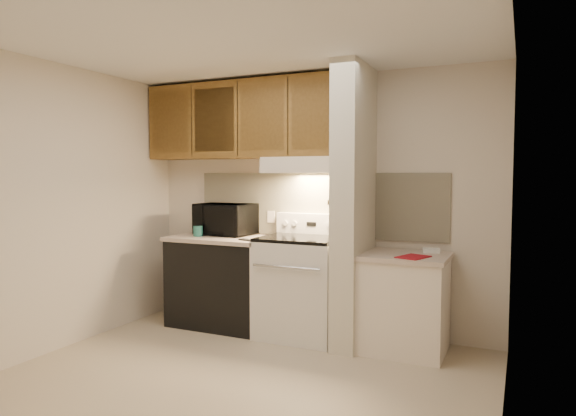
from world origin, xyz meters
The scene contains 50 objects.
floor centered at (0.00, 0.00, 0.00)m, with size 3.60×3.60×0.00m, color #BAA98D.
ceiling centered at (0.00, 0.00, 2.50)m, with size 3.60×3.60×0.00m, color white.
wall_back centered at (0.00, 1.50, 1.25)m, with size 3.60×0.02×2.50m, color beige.
wall_left centered at (-1.80, 0.00, 1.25)m, with size 0.02×3.00×2.50m, color beige.
wall_right centered at (1.80, 0.00, 1.25)m, with size 0.02×3.00×2.50m, color beige.
backsplash centered at (0.00, 1.49, 1.24)m, with size 2.60×0.02×0.63m, color beige.
range_body centered at (0.00, 1.16, 0.46)m, with size 0.76×0.65×0.92m, color silver.
oven_window centered at (0.00, 0.84, 0.50)m, with size 0.50×0.01×0.30m, color black.
oven_handle centered at (0.00, 0.80, 0.72)m, with size 0.02×0.02×0.65m, color silver.
cooktop centered at (0.00, 1.16, 0.94)m, with size 0.74×0.64×0.03m, color black.
range_backguard centered at (0.00, 1.44, 1.05)m, with size 0.76×0.08×0.20m, color silver.
range_display centered at (0.00, 1.40, 1.05)m, with size 0.10×0.01×0.04m, color black.
range_knob_left_outer centered at (-0.28, 1.40, 1.05)m, with size 0.05×0.05×0.02m, color silver.
range_knob_left_inner centered at (-0.18, 1.40, 1.05)m, with size 0.05×0.05×0.02m, color silver.
range_knob_right_inner centered at (0.18, 1.40, 1.05)m, with size 0.05×0.05×0.02m, color silver.
range_knob_right_outer centered at (0.28, 1.40, 1.05)m, with size 0.05×0.05×0.02m, color silver.
dishwasher_front centered at (-0.88, 1.17, 0.43)m, with size 1.00×0.63×0.87m, color black.
left_countertop centered at (-0.88, 1.17, 0.89)m, with size 1.04×0.67×0.04m, color #C5B09E.
spoon_rest centered at (-0.48, 0.97, 0.92)m, with size 0.19×0.06×0.01m, color black.
teal_jar centered at (-1.10, 1.06, 0.96)m, with size 0.10×0.10×0.11m, color #256E64.
outlet centered at (-0.48, 1.48, 1.10)m, with size 0.08×0.01×0.12m, color #F1E2CD.
microwave centered at (-0.93, 1.31, 1.07)m, with size 0.58×0.40×0.32m, color black.
partition_pillar centered at (0.51, 1.15, 1.25)m, with size 0.22×0.70×2.50m, color beige.
pillar_trim centered at (0.39, 1.15, 1.30)m, with size 0.01×0.70×0.04m, color brown.
knife_strip centered at (0.39, 1.10, 1.32)m, with size 0.02×0.42×0.04m, color black.
knife_blade_a centered at (0.38, 0.94, 1.22)m, with size 0.01×0.04×0.16m, color silver.
knife_handle_a centered at (0.38, 0.95, 1.37)m, with size 0.02×0.02×0.10m, color black.
knife_blade_b centered at (0.38, 1.02, 1.21)m, with size 0.01×0.04×0.18m, color silver.
knife_handle_b centered at (0.38, 1.03, 1.37)m, with size 0.02×0.02×0.10m, color black.
knife_blade_c centered at (0.38, 1.11, 1.20)m, with size 0.01×0.04×0.20m, color silver.
knife_handle_c centered at (0.38, 1.09, 1.37)m, with size 0.02×0.02×0.10m, color black.
knife_blade_d centered at (0.38, 1.18, 1.22)m, with size 0.01×0.04×0.16m, color silver.
knife_handle_d centered at (0.38, 1.19, 1.37)m, with size 0.02×0.02×0.10m, color black.
knife_blade_e centered at (0.38, 1.26, 1.21)m, with size 0.01×0.04×0.18m, color silver.
knife_handle_e centered at (0.38, 1.25, 1.37)m, with size 0.02×0.02×0.10m, color black.
oven_mitt centered at (0.38, 1.32, 1.21)m, with size 0.03×0.10×0.25m, color slate.
right_cab_base centered at (0.97, 1.15, 0.40)m, with size 0.70×0.60×0.81m, color #F1E2CD.
right_countertop centered at (0.97, 1.15, 0.83)m, with size 0.74×0.64×0.04m, color #C5B09E.
red_folder centered at (1.07, 1.00, 0.85)m, with size 0.20×0.27×0.01m, color maroon.
white_box centered at (1.16, 1.33, 0.87)m, with size 0.14×0.09×0.04m, color white.
range_hood centered at (0.00, 1.28, 1.62)m, with size 0.78×0.44×0.15m, color #F1E2CD.
hood_lip centered at (0.00, 1.07, 1.58)m, with size 0.78×0.04×0.06m, color #F1E2CD.
upper_cabinets centered at (-0.69, 1.32, 2.08)m, with size 2.18×0.33×0.77m, color brown.
cab_door_a centered at (-1.51, 1.17, 2.08)m, with size 0.46×0.01×0.63m, color brown.
cab_gap_a centered at (-1.23, 1.16, 2.08)m, with size 0.01×0.01×0.73m, color black.
cab_door_b centered at (-0.96, 1.17, 2.08)m, with size 0.46×0.01×0.63m, color brown.
cab_gap_b centered at (-0.69, 1.16, 2.08)m, with size 0.01×0.01×0.73m, color black.
cab_door_c centered at (-0.42, 1.17, 2.08)m, with size 0.46×0.01×0.63m, color brown.
cab_gap_c centered at (-0.14, 1.16, 2.08)m, with size 0.01×0.01×0.73m, color black.
cab_door_d centered at (0.13, 1.17, 2.08)m, with size 0.46×0.01×0.63m, color brown.
Camera 1 is at (1.88, -3.25, 1.53)m, focal length 32.00 mm.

